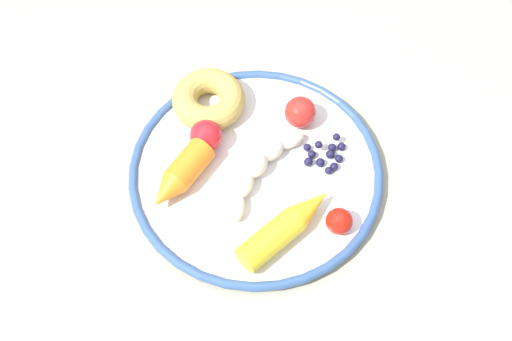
{
  "coord_description": "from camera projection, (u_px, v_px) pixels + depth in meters",
  "views": [
    {
      "loc": [
        -0.02,
        -0.47,
        1.47
      ],
      "look_at": [
        0.05,
        -0.04,
        0.75
      ],
      "focal_mm": 45.44,
      "sensor_mm": 36.0,
      "label": 1
    }
  ],
  "objects": [
    {
      "name": "banana",
      "position": [
        259.0,
        168.0,
        0.82
      ],
      "size": [
        0.12,
        0.12,
        0.03
      ],
      "color": "beige",
      "rests_on": "plate"
    },
    {
      "name": "plate",
      "position": [
        256.0,
        172.0,
        0.84
      ],
      "size": [
        0.33,
        0.33,
        0.02
      ],
      "color": "silver",
      "rests_on": "dining_table"
    },
    {
      "name": "blueberry_pile",
      "position": [
        326.0,
        155.0,
        0.84
      ],
      "size": [
        0.06,
        0.05,
        0.02
      ],
      "color": "#191638",
      "rests_on": "plate"
    },
    {
      "name": "tomato_far",
      "position": [
        300.0,
        112.0,
        0.86
      ],
      "size": [
        0.04,
        0.04,
        0.04
      ],
      "primitive_type": "sphere",
      "color": "red",
      "rests_on": "plate"
    },
    {
      "name": "carrot_orange",
      "position": [
        180.0,
        176.0,
        0.81
      ],
      "size": [
        0.1,
        0.1,
        0.04
      ],
      "color": "orange",
      "rests_on": "plate"
    },
    {
      "name": "donut",
      "position": [
        209.0,
        100.0,
        0.87
      ],
      "size": [
        0.12,
        0.12,
        0.03
      ],
      "primitive_type": "torus",
      "rotation": [
        0.0,
        0.0,
        0.22
      ],
      "color": "tan",
      "rests_on": "plate"
    },
    {
      "name": "tomato_near",
      "position": [
        339.0,
        221.0,
        0.78
      ],
      "size": [
        0.03,
        0.03,
        0.03
      ],
      "primitive_type": "sphere",
      "color": "red",
      "rests_on": "plate"
    },
    {
      "name": "dining_table",
      "position": [
        216.0,
        185.0,
        0.94
      ],
      "size": [
        1.16,
        0.85,
        0.74
      ],
      "color": "#9E9A85",
      "rests_on": "ground_plane"
    },
    {
      "name": "ground_plane",
      "position": [
        231.0,
        324.0,
        1.5
      ],
      "size": [
        6.0,
        6.0,
        0.0
      ],
      "primitive_type": "plane",
      "color": "brown"
    },
    {
      "name": "carrot_yellow",
      "position": [
        287.0,
        226.0,
        0.78
      ],
      "size": [
        0.14,
        0.1,
        0.04
      ],
      "color": "yellow",
      "rests_on": "plate"
    },
    {
      "name": "tomato_mid",
      "position": [
        206.0,
        136.0,
        0.84
      ],
      "size": [
        0.04,
        0.04,
        0.04
      ],
      "primitive_type": "sphere",
      "color": "red",
      "rests_on": "plate"
    }
  ]
}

